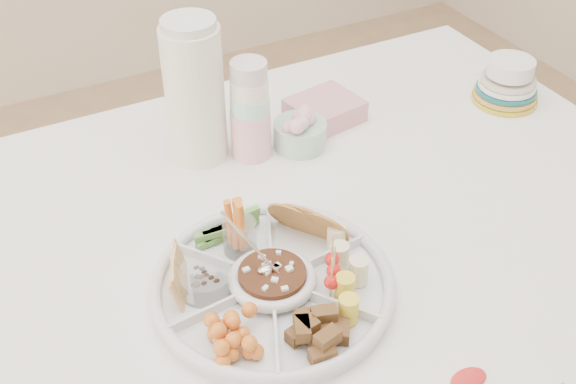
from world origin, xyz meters
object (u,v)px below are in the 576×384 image
dining_table (282,359)px  plate_stack (508,83)px  party_tray (272,282)px  thermos (194,90)px

dining_table → plate_stack: plate_stack is taller
party_tray → plate_stack: 0.78m
party_tray → thermos: size_ratio=1.29×
party_tray → plate_stack: size_ratio=2.64×
dining_table → plate_stack: bearing=12.5°
dining_table → party_tray: party_tray is taller
party_tray → thermos: thermos is taller
dining_table → plate_stack: size_ratio=10.57×
dining_table → thermos: size_ratio=5.16×
dining_table → thermos: (-0.05, 0.26, 0.53)m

